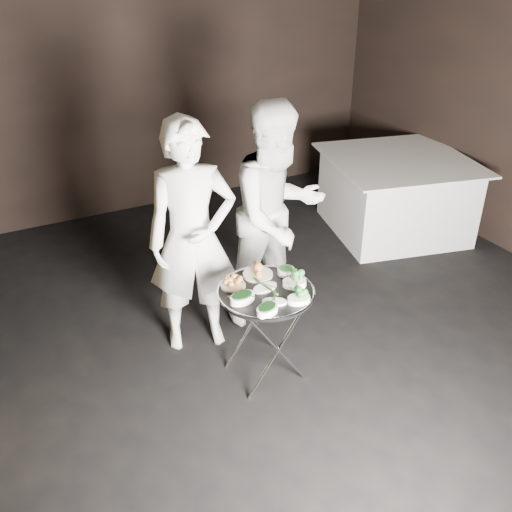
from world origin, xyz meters
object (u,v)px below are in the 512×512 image
serving_tray (266,292)px  dining_table (395,195)px  waiter_left (192,239)px  waiter_right (278,215)px  tray_stand (266,329)px

serving_tray → dining_table: size_ratio=0.47×
waiter_left → dining_table: (2.72, 0.85, -0.51)m
waiter_left → waiter_right: 0.77m
serving_tray → dining_table: (2.44, 1.49, -0.31)m
tray_stand → dining_table: (2.44, 1.49, 0.01)m
waiter_left → dining_table: bearing=30.4°
waiter_left → dining_table: waiter_left is taller
waiter_left → dining_table: size_ratio=1.26×
serving_tray → waiter_right: waiter_right is taller
waiter_right → dining_table: (1.95, 0.79, -0.51)m
serving_tray → waiter_left: bearing=114.3°
tray_stand → waiter_right: waiter_right is taller
serving_tray → waiter_right: 0.87m
waiter_right → dining_table: bearing=15.2°
tray_stand → serving_tray: 0.33m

